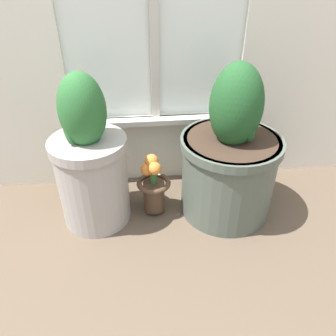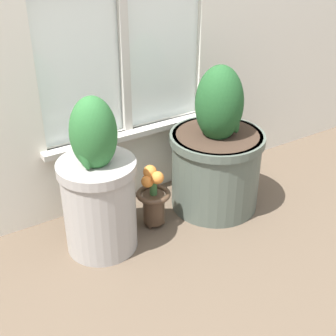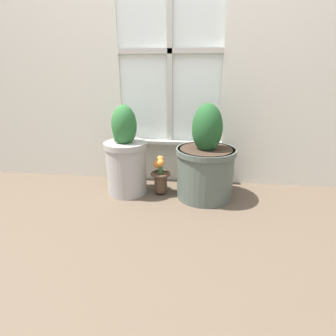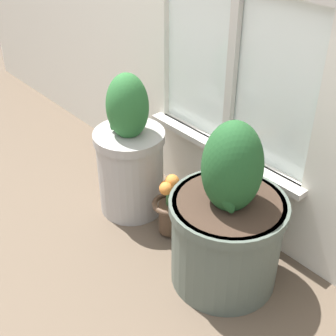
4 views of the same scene
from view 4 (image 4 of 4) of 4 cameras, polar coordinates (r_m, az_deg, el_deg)
ground_plane at (r=1.86m, az=-5.40°, el=-11.94°), size 10.00×10.00×0.00m
potted_plant_left at (r=1.99m, az=-4.66°, el=1.45°), size 0.30×0.30×0.64m
potted_plant_right at (r=1.66m, az=7.20°, el=-6.93°), size 0.41×0.41×0.66m
flower_vase at (r=1.91m, az=0.18°, el=-4.64°), size 0.15×0.15×0.28m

